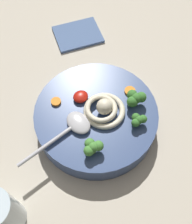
# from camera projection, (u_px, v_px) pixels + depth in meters

# --- Properties ---
(table_slab) EXTENTS (1.19, 1.19, 0.04)m
(table_slab) POSITION_uv_depth(u_px,v_px,m) (110.00, 129.00, 0.66)
(table_slab) COLOR #BCB29E
(table_slab) RESTS_ON ground
(soup_bowl) EXTENTS (0.28, 0.28, 0.05)m
(soup_bowl) POSITION_uv_depth(u_px,v_px,m) (96.00, 118.00, 0.62)
(soup_bowl) COLOR #334775
(soup_bowl) RESTS_ON table_slab
(noodle_pile) EXTENTS (0.10, 0.10, 0.04)m
(noodle_pile) POSITION_uv_depth(u_px,v_px,m) (104.00, 109.00, 0.59)
(noodle_pile) COLOR beige
(noodle_pile) RESTS_ON soup_bowl
(soup_spoon) EXTENTS (0.17, 0.06, 0.02)m
(soup_spoon) POSITION_uv_depth(u_px,v_px,m) (73.00, 126.00, 0.57)
(soup_spoon) COLOR #B7B7BC
(soup_spoon) RESTS_ON soup_bowl
(chili_sauce_dollop) EXTENTS (0.03, 0.03, 0.02)m
(chili_sauce_dollop) POSITION_uv_depth(u_px,v_px,m) (81.00, 97.00, 0.61)
(chili_sauce_dollop) COLOR #B2190F
(chili_sauce_dollop) RESTS_ON soup_bowl
(broccoli_floret_beside_chili) EXTENTS (0.04, 0.04, 0.03)m
(broccoli_floret_beside_chili) POSITION_uv_depth(u_px,v_px,m) (93.00, 147.00, 0.53)
(broccoli_floret_beside_chili) COLOR #7A9E60
(broccoli_floret_beside_chili) RESTS_ON soup_bowl
(broccoli_floret_right) EXTENTS (0.04, 0.03, 0.03)m
(broccoli_floret_right) POSITION_uv_depth(u_px,v_px,m) (138.00, 120.00, 0.57)
(broccoli_floret_right) COLOR #7A9E60
(broccoli_floret_right) RESTS_ON soup_bowl
(broccoli_floret_far) EXTENTS (0.05, 0.04, 0.04)m
(broccoli_floret_far) POSITION_uv_depth(u_px,v_px,m) (135.00, 98.00, 0.59)
(broccoli_floret_far) COLOR #7A9E60
(broccoli_floret_far) RESTS_ON soup_bowl
(carrot_slice_center) EXTENTS (0.02, 0.02, 0.01)m
(carrot_slice_center) POSITION_uv_depth(u_px,v_px,m) (56.00, 102.00, 0.61)
(carrot_slice_center) COLOR orange
(carrot_slice_center) RESTS_ON soup_bowl
(carrot_slice_front) EXTENTS (0.02, 0.02, 0.01)m
(carrot_slice_front) POSITION_uv_depth(u_px,v_px,m) (130.00, 91.00, 0.62)
(carrot_slice_front) COLOR orange
(carrot_slice_front) RESTS_ON soup_bowl
(drinking_glass) EXTENTS (0.07, 0.07, 0.12)m
(drinking_glass) POSITION_uv_depth(u_px,v_px,m) (0.00, 213.00, 0.49)
(drinking_glass) COLOR silver
(drinking_glass) RESTS_ON table_slab
(folded_napkin) EXTENTS (0.16, 0.14, 0.01)m
(folded_napkin) POSITION_uv_depth(u_px,v_px,m) (78.00, 35.00, 0.78)
(folded_napkin) COLOR #4C6693
(folded_napkin) RESTS_ON table_slab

